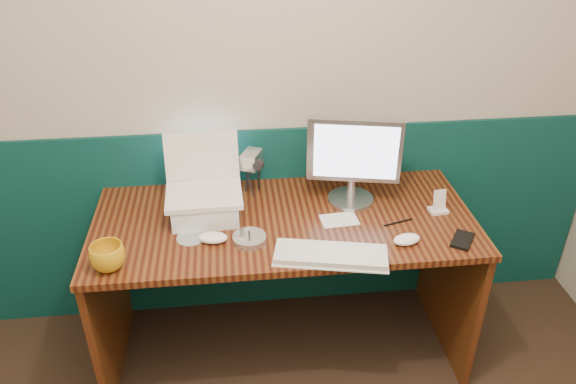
{
  "coord_description": "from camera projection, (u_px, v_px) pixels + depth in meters",
  "views": [
    {
      "loc": [
        -0.04,
        -0.58,
        2.05
      ],
      "look_at": [
        0.16,
        1.23,
        0.97
      ],
      "focal_mm": 35.0,
      "sensor_mm": 36.0,
      "label": 1
    }
  ],
  "objects": [
    {
      "name": "mouse_right",
      "position": [
        407.0,
        239.0,
        2.2
      ],
      "size": [
        0.12,
        0.09,
        0.04
      ],
      "primitive_type": "ellipsoid",
      "rotation": [
        0.0,
        0.0,
        0.22
      ],
      "color": "white",
      "rests_on": "desk"
    },
    {
      "name": "camcorder",
      "position": [
        252.0,
        171.0,
        2.49
      ],
      "size": [
        0.15,
        0.17,
        0.22
      ],
      "primitive_type": null,
      "rotation": [
        0.0,
        0.0,
        -0.42
      ],
      "color": "silver",
      "rests_on": "desk"
    },
    {
      "name": "cd_spindle",
      "position": [
        249.0,
        239.0,
        2.21
      ],
      "size": [
        0.13,
        0.13,
        0.03
      ],
      "primitive_type": "cylinder",
      "color": "silver",
      "rests_on": "desk"
    },
    {
      "name": "cd_loose_a",
      "position": [
        191.0,
        238.0,
        2.24
      ],
      "size": [
        0.12,
        0.12,
        0.0
      ],
      "primitive_type": "cylinder",
      "color": "silver",
      "rests_on": "desk"
    },
    {
      "name": "desk",
      "position": [
        284.0,
        288.0,
        2.55
      ],
      "size": [
        1.6,
        0.7,
        0.75
      ],
      "primitive_type": "cube",
      "color": "black",
      "rests_on": "ground"
    },
    {
      "name": "wainscot",
      "position": [
        244.0,
        223.0,
        2.77
      ],
      "size": [
        3.48,
        0.02,
        1.0
      ],
      "primitive_type": "cube",
      "color": "#083630",
      "rests_on": "ground"
    },
    {
      "name": "music_player",
      "position": [
        440.0,
        200.0,
        2.37
      ],
      "size": [
        0.05,
        0.03,
        0.09
      ],
      "primitive_type": "cube",
      "rotation": [
        -0.17,
        0.0,
        0.11
      ],
      "color": "white",
      "rests_on": "dock"
    },
    {
      "name": "back_wall",
      "position": [
        237.0,
        76.0,
        2.4
      ],
      "size": [
        3.5,
        0.04,
        2.5
      ],
      "primitive_type": "cube",
      "color": "#B8AD9B",
      "rests_on": "ground"
    },
    {
      "name": "papers",
      "position": [
        339.0,
        220.0,
        2.34
      ],
      "size": [
        0.16,
        0.12,
        0.0
      ],
      "primitive_type": "cube",
      "rotation": [
        0.0,
        0.0,
        0.08
      ],
      "color": "silver",
      "rests_on": "desk"
    },
    {
      "name": "mug",
      "position": [
        108.0,
        257.0,
        2.05
      ],
      "size": [
        0.16,
        0.16,
        0.1
      ],
      "primitive_type": "imported",
      "rotation": [
        0.0,
        0.0,
        -0.31
      ],
      "color": "#C99112",
      "rests_on": "desk"
    },
    {
      "name": "pda",
      "position": [
        462.0,
        240.0,
        2.21
      ],
      "size": [
        0.13,
        0.14,
        0.01
      ],
      "primitive_type": "cube",
      "rotation": [
        0.0,
        0.0,
        -0.59
      ],
      "color": "black",
      "rests_on": "desk"
    },
    {
      "name": "dock",
      "position": [
        438.0,
        210.0,
        2.4
      ],
      "size": [
        0.08,
        0.07,
        0.01
      ],
      "primitive_type": "cube",
      "rotation": [
        0.0,
        0.0,
        0.11
      ],
      "color": "white",
      "rests_on": "desk"
    },
    {
      "name": "laptop_riser",
      "position": [
        205.0,
        207.0,
        2.35
      ],
      "size": [
        0.28,
        0.24,
        0.09
      ],
      "primitive_type": "cube",
      "rotation": [
        0.0,
        0.0,
        0.03
      ],
      "color": "white",
      "rests_on": "desk"
    },
    {
      "name": "laptop",
      "position": [
        202.0,
        170.0,
        2.26
      ],
      "size": [
        0.32,
        0.25,
        0.26
      ],
      "primitive_type": null,
      "rotation": [
        0.0,
        0.0,
        0.03
      ],
      "color": "white",
      "rests_on": "laptop_riser"
    },
    {
      "name": "pen",
      "position": [
        398.0,
        222.0,
        2.33
      ],
      "size": [
        0.13,
        0.04,
        0.01
      ],
      "primitive_type": "cylinder",
      "rotation": [
        0.0,
        1.57,
        0.28
      ],
      "color": "black",
      "rests_on": "desk"
    },
    {
      "name": "mouse_left",
      "position": [
        213.0,
        238.0,
        2.2
      ],
      "size": [
        0.13,
        0.09,
        0.04
      ],
      "primitive_type": "ellipsoid",
      "rotation": [
        0.0,
        0.0,
        -0.16
      ],
      "color": "white",
      "rests_on": "desk"
    },
    {
      "name": "monitor",
      "position": [
        353.0,
        161.0,
        2.38
      ],
      "size": [
        0.41,
        0.19,
        0.39
      ],
      "primitive_type": null,
      "rotation": [
        0.0,
        0.0,
        -0.21
      ],
      "color": "#A4A5A9",
      "rests_on": "desk"
    },
    {
      "name": "keyboard",
      "position": [
        331.0,
        256.0,
        2.12
      ],
      "size": [
        0.44,
        0.23,
        0.02
      ],
      "primitive_type": "cube",
      "rotation": [
        0.0,
        0.0,
        -0.21
      ],
      "color": "silver",
      "rests_on": "desk"
    }
  ]
}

